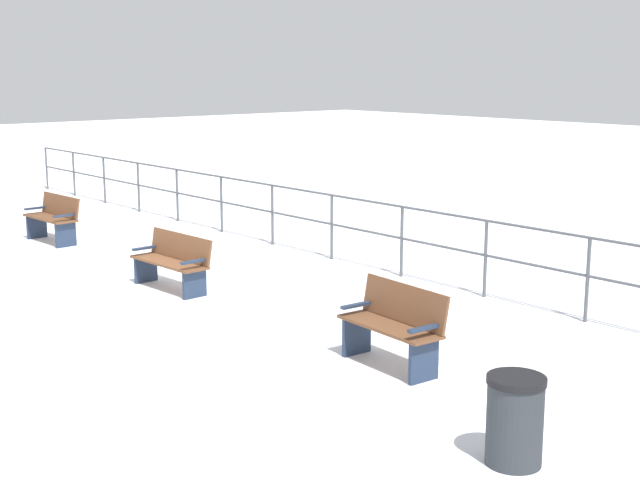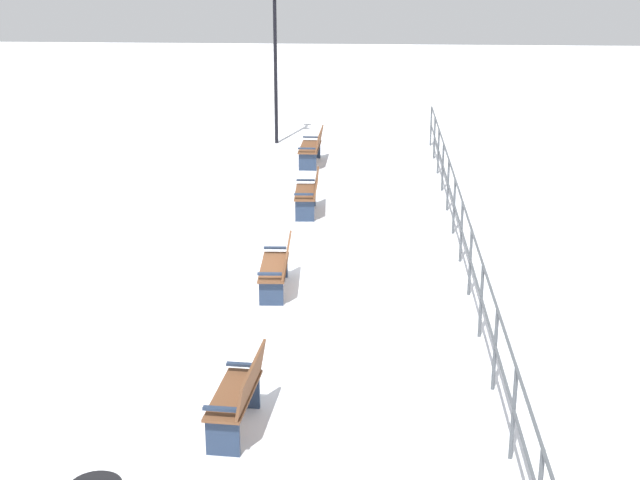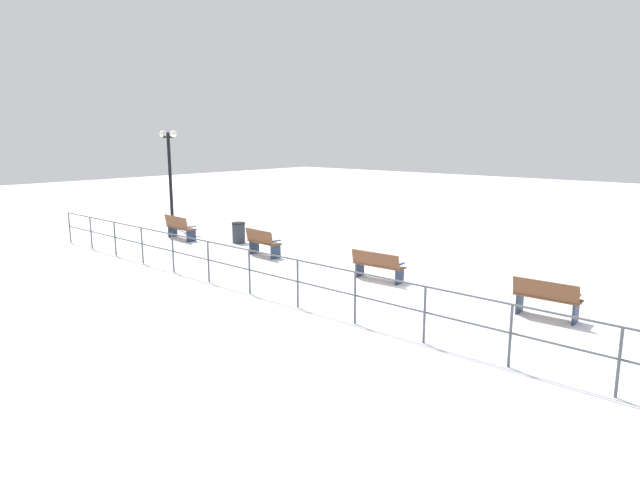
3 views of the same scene
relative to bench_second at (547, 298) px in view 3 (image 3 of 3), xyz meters
The scene contains 8 objects.
ground_plane 4.70m from the bench_second, 87.31° to the left, with size 80.00×80.00×0.00m, color white.
bench_second is the anchor object (origin of this frame).
bench_third 4.67m from the bench_second, 87.79° to the left, with size 0.56×1.54×0.84m.
bench_fourth 9.35m from the bench_second, 89.08° to the left, with size 0.60×1.38×0.93m.
bench_fifth 14.01m from the bench_second, 89.72° to the left, with size 0.62×1.63×0.94m.
lamppost_middle 16.91m from the bench_second, 84.86° to the left, with size 0.29×1.09×4.20m.
waterfront_railing 5.58m from the bench_second, 123.05° to the left, with size 0.05×23.87×1.16m.
trash_bin 11.83m from the bench_second, 84.41° to the left, with size 0.51×0.51×0.78m.
Camera 3 is at (-12.13, -8.55, 3.99)m, focal length 30.53 mm.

